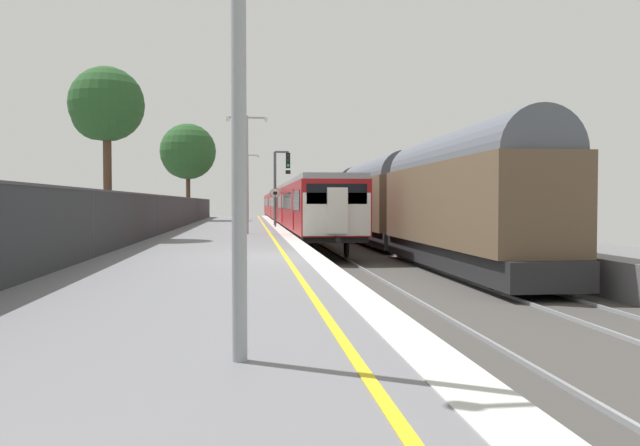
{
  "coord_description": "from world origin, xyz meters",
  "views": [
    {
      "loc": [
        -1.33,
        -17.17,
        1.46
      ],
      "look_at": [
        1.37,
        6.69,
        0.7
      ],
      "focal_mm": 35.3,
      "sensor_mm": 36.0,
      "label": 1
    }
  ],
  "objects_px": {
    "platform_lamp_mid": "(247,164)",
    "signal_gantry": "(279,179)",
    "platform_lamp_far": "(248,181)",
    "background_tree_left": "(104,108)",
    "background_tree_centre": "(186,153)",
    "freight_train_adjacent_track": "(379,199)",
    "platform_lamp_near": "(238,13)",
    "speed_limit_sign": "(275,202)",
    "commuter_train_at_platform": "(288,205)"
  },
  "relations": [
    {
      "from": "freight_train_adjacent_track",
      "to": "platform_lamp_far",
      "type": "height_order",
      "value": "platform_lamp_far"
    },
    {
      "from": "speed_limit_sign",
      "to": "background_tree_centre",
      "type": "distance_m",
      "value": 17.12
    },
    {
      "from": "signal_gantry",
      "to": "platform_lamp_near",
      "type": "height_order",
      "value": "platform_lamp_near"
    },
    {
      "from": "signal_gantry",
      "to": "platform_lamp_far",
      "type": "xyz_separation_m",
      "value": [
        -2.05,
        13.23,
        0.31
      ]
    },
    {
      "from": "platform_lamp_far",
      "to": "background_tree_left",
      "type": "height_order",
      "value": "background_tree_left"
    },
    {
      "from": "platform_lamp_far",
      "to": "background_tree_centre",
      "type": "bearing_deg",
      "value": -172.05
    },
    {
      "from": "platform_lamp_mid",
      "to": "platform_lamp_far",
      "type": "bearing_deg",
      "value": 90.0
    },
    {
      "from": "platform_lamp_near",
      "to": "background_tree_left",
      "type": "xyz_separation_m",
      "value": [
        -5.67,
        20.35,
        2.09
      ]
    },
    {
      "from": "commuter_train_at_platform",
      "to": "speed_limit_sign",
      "type": "bearing_deg",
      "value": -96.35
    },
    {
      "from": "platform_lamp_near",
      "to": "platform_lamp_far",
      "type": "relative_size",
      "value": 0.95
    },
    {
      "from": "commuter_train_at_platform",
      "to": "speed_limit_sign",
      "type": "xyz_separation_m",
      "value": [
        -1.85,
        -16.59,
        0.25
      ]
    },
    {
      "from": "commuter_train_at_platform",
      "to": "signal_gantry",
      "type": "relative_size",
      "value": 12.69
    },
    {
      "from": "platform_lamp_near",
      "to": "background_tree_left",
      "type": "distance_m",
      "value": 21.23
    },
    {
      "from": "freight_train_adjacent_track",
      "to": "signal_gantry",
      "type": "bearing_deg",
      "value": 135.81
    },
    {
      "from": "background_tree_left",
      "to": "background_tree_centre",
      "type": "height_order",
      "value": "background_tree_centre"
    },
    {
      "from": "platform_lamp_mid",
      "to": "platform_lamp_near",
      "type": "bearing_deg",
      "value": -90.0
    },
    {
      "from": "commuter_train_at_platform",
      "to": "background_tree_left",
      "type": "xyz_separation_m",
      "value": [
        -9.19,
        -28.62,
        4.02
      ]
    },
    {
      "from": "speed_limit_sign",
      "to": "platform_lamp_far",
      "type": "relative_size",
      "value": 0.42
    },
    {
      "from": "platform_lamp_far",
      "to": "background_tree_left",
      "type": "distance_m",
      "value": 28.57
    },
    {
      "from": "freight_train_adjacent_track",
      "to": "signal_gantry",
      "type": "distance_m",
      "value": 7.74
    },
    {
      "from": "platform_lamp_far",
      "to": "signal_gantry",
      "type": "bearing_deg",
      "value": -81.19
    },
    {
      "from": "platform_lamp_far",
      "to": "background_tree_left",
      "type": "relative_size",
      "value": 0.82
    },
    {
      "from": "platform_lamp_mid",
      "to": "background_tree_left",
      "type": "bearing_deg",
      "value": -146.22
    },
    {
      "from": "commuter_train_at_platform",
      "to": "platform_lamp_far",
      "type": "bearing_deg",
      "value": -168.99
    },
    {
      "from": "platform_lamp_mid",
      "to": "background_tree_centre",
      "type": "xyz_separation_m",
      "value": [
        -5.07,
        23.44,
        2.3
      ]
    },
    {
      "from": "commuter_train_at_platform",
      "to": "platform_lamp_far",
      "type": "xyz_separation_m",
      "value": [
        -3.52,
        -0.68,
        2.06
      ]
    },
    {
      "from": "signal_gantry",
      "to": "platform_lamp_mid",
      "type": "relative_size",
      "value": 0.86
    },
    {
      "from": "freight_train_adjacent_track",
      "to": "speed_limit_sign",
      "type": "height_order",
      "value": "freight_train_adjacent_track"
    },
    {
      "from": "freight_train_adjacent_track",
      "to": "platform_lamp_near",
      "type": "relative_size",
      "value": 7.81
    },
    {
      "from": "signal_gantry",
      "to": "background_tree_left",
      "type": "relative_size",
      "value": 0.7
    },
    {
      "from": "speed_limit_sign",
      "to": "platform_lamp_mid",
      "type": "bearing_deg",
      "value": -101.48
    },
    {
      "from": "signal_gantry",
      "to": "platform_lamp_mid",
      "type": "height_order",
      "value": "platform_lamp_mid"
    },
    {
      "from": "signal_gantry",
      "to": "platform_lamp_mid",
      "type": "distance_m",
      "value": 11.11
    },
    {
      "from": "platform_lamp_near",
      "to": "commuter_train_at_platform",
      "type": "bearing_deg",
      "value": 85.89
    },
    {
      "from": "freight_train_adjacent_track",
      "to": "signal_gantry",
      "type": "xyz_separation_m",
      "value": [
        -5.47,
        5.32,
        1.32
      ]
    },
    {
      "from": "signal_gantry",
      "to": "background_tree_centre",
      "type": "bearing_deg",
      "value": 119.64
    },
    {
      "from": "freight_train_adjacent_track",
      "to": "speed_limit_sign",
      "type": "xyz_separation_m",
      "value": [
        -5.85,
        2.64,
        -0.19
      ]
    },
    {
      "from": "platform_lamp_near",
      "to": "signal_gantry",
      "type": "bearing_deg",
      "value": 86.65
    },
    {
      "from": "platform_lamp_near",
      "to": "background_tree_left",
      "type": "relative_size",
      "value": 0.78
    },
    {
      "from": "platform_lamp_near",
      "to": "background_tree_left",
      "type": "height_order",
      "value": "background_tree_left"
    },
    {
      "from": "freight_train_adjacent_track",
      "to": "platform_lamp_mid",
      "type": "bearing_deg",
      "value": -143.35
    },
    {
      "from": "commuter_train_at_platform",
      "to": "background_tree_centre",
      "type": "distance_m",
      "value": 9.72
    },
    {
      "from": "freight_train_adjacent_track",
      "to": "speed_limit_sign",
      "type": "relative_size",
      "value": 17.82
    },
    {
      "from": "speed_limit_sign",
      "to": "background_tree_left",
      "type": "bearing_deg",
      "value": -121.4
    },
    {
      "from": "commuter_train_at_platform",
      "to": "freight_train_adjacent_track",
      "type": "distance_m",
      "value": 19.65
    },
    {
      "from": "background_tree_left",
      "to": "platform_lamp_near",
      "type": "bearing_deg",
      "value": -74.43
    },
    {
      "from": "speed_limit_sign",
      "to": "background_tree_centre",
      "type": "relative_size",
      "value": 0.29
    },
    {
      "from": "background_tree_centre",
      "to": "background_tree_left",
      "type": "bearing_deg",
      "value": -91.26
    },
    {
      "from": "commuter_train_at_platform",
      "to": "freight_train_adjacent_track",
      "type": "height_order",
      "value": "freight_train_adjacent_track"
    },
    {
      "from": "platform_lamp_mid",
      "to": "signal_gantry",
      "type": "bearing_deg",
      "value": 79.36
    }
  ]
}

